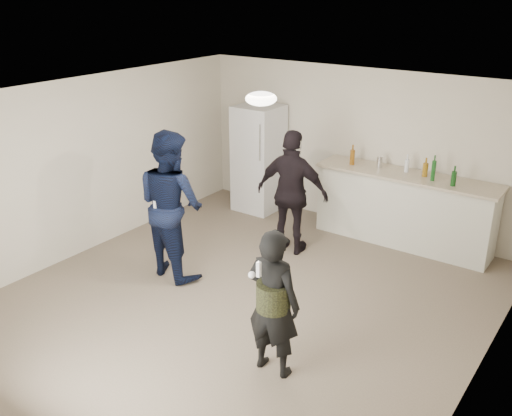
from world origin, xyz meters
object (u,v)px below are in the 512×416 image
Objects in this scene: fridge at (259,158)px; spectator at (292,193)px; shaker at (380,162)px; man at (171,204)px; counter at (404,210)px; woman at (273,303)px.

fridge is 1.00× the size of spectator.
shaker is 0.09× the size of man.
counter is 1.74m from spectator.
woman is at bearing 165.92° from man.
man is at bearing -25.91° from woman.
woman is 0.86× the size of spectator.
shaker reaches higher than counter.
spectator is (-1.30, 2.45, 0.13)m from woman.
spectator is at bearing -113.43° from man.
shaker is at bearing -129.44° from spectator.
fridge is 2.13m from shaker.
woman is (0.56, -3.72, -0.40)m from shaker.
counter is 2.60m from fridge.
woman is at bearing -53.24° from fridge.
shaker is at bearing -83.74° from woman.
counter is at bearing 1.56° from fridge.
shaker is 3.22m from man.
shaker is 0.09× the size of spectator.
shaker is at bearing 171.27° from counter.
spectator is at bearing -64.30° from woman.
fridge is 0.91× the size of man.
shaker is (2.11, 0.14, 0.28)m from fridge.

